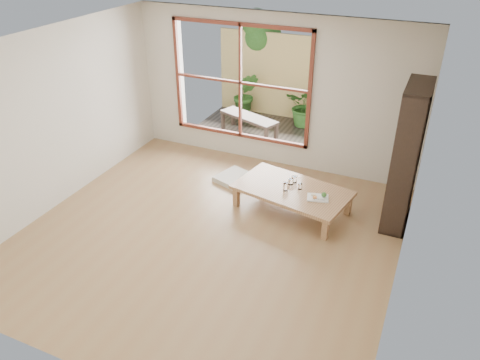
# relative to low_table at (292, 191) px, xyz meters

# --- Properties ---
(ground) EXTENTS (5.00, 5.00, 0.00)m
(ground) POSITION_rel_low_table_xyz_m (-0.84, -1.07, -0.32)
(ground) COLOR #9C794E
(ground) RESTS_ON ground
(low_table) EXTENTS (1.81, 1.23, 0.36)m
(low_table) POSITION_rel_low_table_xyz_m (0.00, 0.00, 0.00)
(low_table) COLOR tan
(low_table) RESTS_ON ground
(floor_cushion) EXTENTS (0.71, 0.71, 0.08)m
(floor_cushion) POSITION_rel_low_table_xyz_m (-1.14, 0.46, -0.28)
(floor_cushion) COLOR beige
(floor_cushion) RESTS_ON ground
(bookshelf) EXTENTS (0.33, 0.92, 2.04)m
(bookshelf) POSITION_rel_low_table_xyz_m (1.48, 0.36, 0.70)
(bookshelf) COLOR #2E1F1A
(bookshelf) RESTS_ON ground
(glass_tall) EXTENTS (0.07, 0.07, 0.13)m
(glass_tall) POSITION_rel_low_table_xyz_m (-0.08, -0.09, 0.11)
(glass_tall) COLOR silver
(glass_tall) RESTS_ON low_table
(glass_mid) EXTENTS (0.06, 0.06, 0.09)m
(glass_mid) POSITION_rel_low_table_xyz_m (0.11, 0.04, 0.09)
(glass_mid) COLOR silver
(glass_mid) RESTS_ON low_table
(glass_short) EXTENTS (0.08, 0.08, 0.10)m
(glass_short) POSITION_rel_low_table_xyz_m (-0.04, 0.19, 0.09)
(glass_short) COLOR silver
(glass_short) RESTS_ON low_table
(glass_small) EXTENTS (0.07, 0.07, 0.09)m
(glass_small) POSITION_rel_low_table_xyz_m (-0.07, 0.12, 0.09)
(glass_small) COLOR silver
(glass_small) RESTS_ON low_table
(food_tray) EXTENTS (0.35, 0.29, 0.09)m
(food_tray) POSITION_rel_low_table_xyz_m (0.43, -0.10, 0.07)
(food_tray) COLOR white
(food_tray) RESTS_ON low_table
(deck) EXTENTS (2.80, 2.00, 0.05)m
(deck) POSITION_rel_low_table_xyz_m (-1.44, 2.49, -0.32)
(deck) COLOR #312B24
(deck) RESTS_ON ground
(garden_bench) EXTENTS (1.32, 0.79, 0.40)m
(garden_bench) POSITION_rel_low_table_xyz_m (-1.65, 2.24, 0.05)
(garden_bench) COLOR #2E1F1A
(garden_bench) RESTS_ON deck
(bamboo_fence) EXTENTS (2.80, 0.06, 1.80)m
(bamboo_fence) POSITION_rel_low_table_xyz_m (-1.44, 3.49, 0.58)
(bamboo_fence) COLOR tan
(bamboo_fence) RESTS_ON ground
(shrub_right) EXTENTS (0.83, 0.74, 0.87)m
(shrub_right) POSITION_rel_low_table_xyz_m (-0.75, 3.16, 0.14)
(shrub_right) COLOR #2D6123
(shrub_right) RESTS_ON deck
(shrub_left) EXTENTS (0.64, 0.57, 0.97)m
(shrub_left) POSITION_rel_low_table_xyz_m (-2.12, 3.17, 0.19)
(shrub_left) COLOR #2D6123
(shrub_left) RESTS_ON deck
(garden_tree) EXTENTS (1.04, 0.85, 2.22)m
(garden_tree) POSITION_rel_low_table_xyz_m (-2.12, 3.79, 1.31)
(garden_tree) COLOR #4C3D2D
(garden_tree) RESTS_ON ground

